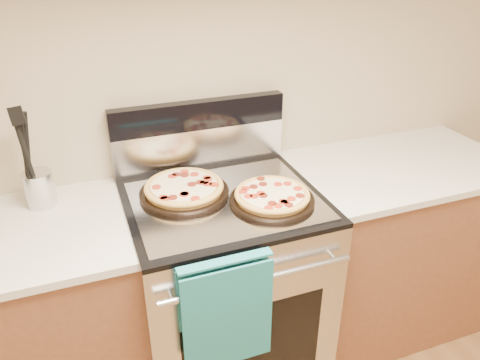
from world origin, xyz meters
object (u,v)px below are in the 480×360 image
object	(u,v)px
range_body	(225,290)
pepperoni_pizza_front	(272,197)
pepperoni_pizza_back	(184,189)
utensil_crock	(40,189)

from	to	relation	value
range_body	pepperoni_pizza_front	bearing A→B (deg)	-32.57
range_body	pepperoni_pizza_front	size ratio (longest dim) A/B	2.79
pepperoni_pizza_back	utensil_crock	world-z (taller)	utensil_crock
range_body	pepperoni_pizza_back	distance (m)	0.52
pepperoni_pizza_back	pepperoni_pizza_front	world-z (taller)	pepperoni_pizza_back
pepperoni_pizza_front	pepperoni_pizza_back	bearing A→B (deg)	149.97
range_body	utensil_crock	world-z (taller)	utensil_crock
pepperoni_pizza_back	pepperoni_pizza_front	size ratio (longest dim) A/B	1.08
pepperoni_pizza_back	utensil_crock	distance (m)	0.55
range_body	pepperoni_pizza_back	size ratio (longest dim) A/B	2.58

